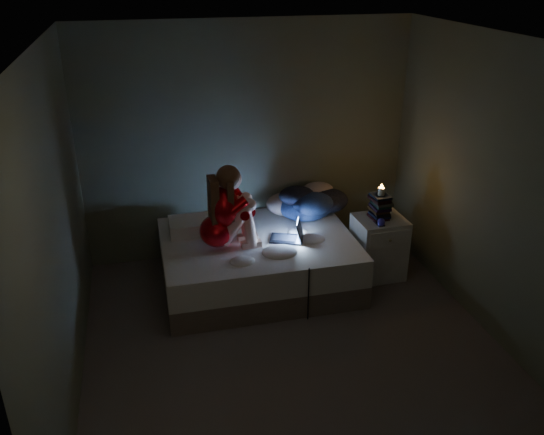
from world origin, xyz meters
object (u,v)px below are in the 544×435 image
object	(u,v)px
laptop	(286,230)
bed	(258,261)
nightstand	(378,247)
woman	(216,208)
phone	(379,223)
candle	(381,191)

from	to	relation	value
laptop	bed	bearing A→B (deg)	-178.69
nightstand	laptop	bearing A→B (deg)	176.98
woman	phone	bearing A→B (deg)	-6.89
bed	phone	bearing A→B (deg)	-10.80
phone	laptop	bearing A→B (deg)	171.95
laptop	phone	bearing A→B (deg)	12.95
laptop	candle	bearing A→B (deg)	20.85
candle	phone	size ratio (longest dim) A/B	0.57
woman	nightstand	world-z (taller)	woman
laptop	phone	distance (m)	0.95
laptop	phone	size ratio (longest dim) A/B	2.34
laptop	candle	world-z (taller)	candle
woman	laptop	world-z (taller)	woman
candle	laptop	bearing A→B (deg)	179.81
bed	woman	bearing A→B (deg)	-167.07
bed	candle	bearing A→B (deg)	-4.55
bed	phone	xyz separation A→B (m)	(1.21, -0.23, 0.41)
nightstand	phone	xyz separation A→B (m)	(-0.07, -0.11, 0.34)
nightstand	bed	bearing A→B (deg)	172.89
laptop	woman	bearing A→B (deg)	-159.00
candle	phone	world-z (taller)	candle
phone	candle	bearing A→B (deg)	65.54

